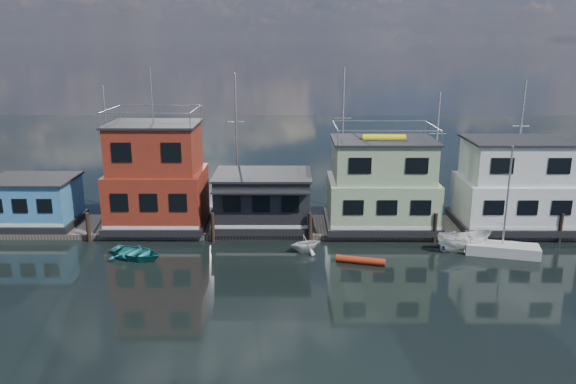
{
  "coord_description": "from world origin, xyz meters",
  "views": [
    {
      "loc": [
        1.63,
        -29.05,
        14.16
      ],
      "look_at": [
        1.41,
        12.0,
        3.0
      ],
      "focal_mm": 35.0,
      "sensor_mm": 36.0,
      "label": 1
    }
  ],
  "objects_px": {
    "day_sailer": "(502,248)",
    "dinghy_teal": "(136,253)",
    "houseboat_dark": "(263,199)",
    "houseboat_green": "(382,185)",
    "motorboat": "(464,241)",
    "houseboat_white": "(514,185)",
    "houseboat_blue": "(34,202)",
    "red_kayak": "(361,260)",
    "houseboat_red": "(157,178)",
    "dinghy_white": "(306,243)"
  },
  "relations": [
    {
      "from": "houseboat_white",
      "to": "houseboat_red",
      "type": "bearing_deg",
      "value": -180.0
    },
    {
      "from": "houseboat_dark",
      "to": "dinghy_white",
      "type": "relative_size",
      "value": 3.19
    },
    {
      "from": "houseboat_red",
      "to": "houseboat_green",
      "type": "xyz_separation_m",
      "value": [
        17.0,
        0.0,
        -0.55
      ]
    },
    {
      "from": "houseboat_red",
      "to": "houseboat_green",
      "type": "relative_size",
      "value": 1.41
    },
    {
      "from": "houseboat_blue",
      "to": "houseboat_red",
      "type": "relative_size",
      "value": 0.54
    },
    {
      "from": "houseboat_dark",
      "to": "dinghy_teal",
      "type": "xyz_separation_m",
      "value": [
        -8.25,
        -5.96,
        -2.02
      ]
    },
    {
      "from": "houseboat_green",
      "to": "red_kayak",
      "type": "xyz_separation_m",
      "value": [
        -2.31,
        -6.84,
        -3.31
      ]
    },
    {
      "from": "houseboat_dark",
      "to": "red_kayak",
      "type": "height_order",
      "value": "houseboat_dark"
    },
    {
      "from": "red_kayak",
      "to": "dinghy_teal",
      "type": "bearing_deg",
      "value": -168.7
    },
    {
      "from": "dinghy_white",
      "to": "dinghy_teal",
      "type": "relative_size",
      "value": 0.61
    },
    {
      "from": "houseboat_red",
      "to": "houseboat_green",
      "type": "bearing_deg",
      "value": 0.0
    },
    {
      "from": "houseboat_blue",
      "to": "houseboat_white",
      "type": "distance_m",
      "value": 36.52
    },
    {
      "from": "houseboat_green",
      "to": "red_kayak",
      "type": "bearing_deg",
      "value": -108.66
    },
    {
      "from": "houseboat_dark",
      "to": "houseboat_white",
      "type": "height_order",
      "value": "houseboat_white"
    },
    {
      "from": "houseboat_dark",
      "to": "houseboat_green",
      "type": "xyz_separation_m",
      "value": [
        9.0,
        0.02,
        1.13
      ]
    },
    {
      "from": "red_kayak",
      "to": "dinghy_teal",
      "type": "xyz_separation_m",
      "value": [
        -14.94,
        0.85,
        0.16
      ]
    },
    {
      "from": "motorboat",
      "to": "dinghy_teal",
      "type": "xyz_separation_m",
      "value": [
        -22.33,
        -1.47,
        -0.35
      ]
    },
    {
      "from": "houseboat_white",
      "to": "day_sailer",
      "type": "bearing_deg",
      "value": -115.68
    },
    {
      "from": "houseboat_blue",
      "to": "houseboat_green",
      "type": "relative_size",
      "value": 0.76
    },
    {
      "from": "day_sailer",
      "to": "dinghy_white",
      "type": "height_order",
      "value": "day_sailer"
    },
    {
      "from": "houseboat_dark",
      "to": "red_kayak",
      "type": "relative_size",
      "value": 2.3
    },
    {
      "from": "dinghy_white",
      "to": "houseboat_blue",
      "type": "bearing_deg",
      "value": 53.84
    },
    {
      "from": "houseboat_blue",
      "to": "motorboat",
      "type": "relative_size",
      "value": 1.66
    },
    {
      "from": "red_kayak",
      "to": "dinghy_white",
      "type": "distance_m",
      "value": 4.16
    },
    {
      "from": "dinghy_teal",
      "to": "houseboat_white",
      "type": "bearing_deg",
      "value": -53.75
    },
    {
      "from": "houseboat_blue",
      "to": "houseboat_white",
      "type": "relative_size",
      "value": 0.76
    },
    {
      "from": "houseboat_green",
      "to": "dinghy_white",
      "type": "distance_m",
      "value": 8.05
    },
    {
      "from": "houseboat_white",
      "to": "dinghy_white",
      "type": "distance_m",
      "value": 16.79
    },
    {
      "from": "houseboat_white",
      "to": "motorboat",
      "type": "height_order",
      "value": "houseboat_white"
    },
    {
      "from": "day_sailer",
      "to": "motorboat",
      "type": "bearing_deg",
      "value": 178.98
    },
    {
      "from": "houseboat_red",
      "to": "dinghy_teal",
      "type": "xyz_separation_m",
      "value": [
        -0.25,
        -5.98,
        -3.71
      ]
    },
    {
      "from": "houseboat_green",
      "to": "houseboat_white",
      "type": "bearing_deg",
      "value": -0.0
    },
    {
      "from": "houseboat_dark",
      "to": "motorboat",
      "type": "bearing_deg",
      "value": -17.69
    },
    {
      "from": "houseboat_white",
      "to": "houseboat_dark",
      "type": "bearing_deg",
      "value": -179.94
    },
    {
      "from": "dinghy_white",
      "to": "houseboat_red",
      "type": "bearing_deg",
      "value": 43.83
    },
    {
      "from": "houseboat_white",
      "to": "motorboat",
      "type": "bearing_deg",
      "value": -137.51
    },
    {
      "from": "houseboat_blue",
      "to": "houseboat_red",
      "type": "height_order",
      "value": "houseboat_red"
    },
    {
      "from": "motorboat",
      "to": "houseboat_blue",
      "type": "bearing_deg",
      "value": 75.33
    },
    {
      "from": "houseboat_green",
      "to": "houseboat_white",
      "type": "xyz_separation_m",
      "value": [
        10.0,
        -0.0,
        -0.01
      ]
    },
    {
      "from": "houseboat_dark",
      "to": "red_kayak",
      "type": "xyz_separation_m",
      "value": [
        6.69,
        -6.82,
        -2.18
      ]
    },
    {
      "from": "houseboat_green",
      "to": "day_sailer",
      "type": "relative_size",
      "value": 1.11
    },
    {
      "from": "dinghy_white",
      "to": "day_sailer",
      "type": "bearing_deg",
      "value": -115.37
    },
    {
      "from": "day_sailer",
      "to": "dinghy_teal",
      "type": "height_order",
      "value": "day_sailer"
    },
    {
      "from": "dinghy_white",
      "to": "dinghy_teal",
      "type": "bearing_deg",
      "value": 73.12
    },
    {
      "from": "dinghy_white",
      "to": "dinghy_teal",
      "type": "distance_m",
      "value": 11.48
    },
    {
      "from": "houseboat_red",
      "to": "houseboat_white",
      "type": "distance_m",
      "value": 27.01
    },
    {
      "from": "dinghy_white",
      "to": "motorboat",
      "type": "bearing_deg",
      "value": -112.46
    },
    {
      "from": "houseboat_dark",
      "to": "red_kayak",
      "type": "distance_m",
      "value": 9.8
    },
    {
      "from": "motorboat",
      "to": "houseboat_dark",
      "type": "bearing_deg",
      "value": 65.76
    },
    {
      "from": "houseboat_green",
      "to": "dinghy_white",
      "type": "relative_size",
      "value": 3.62
    }
  ]
}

